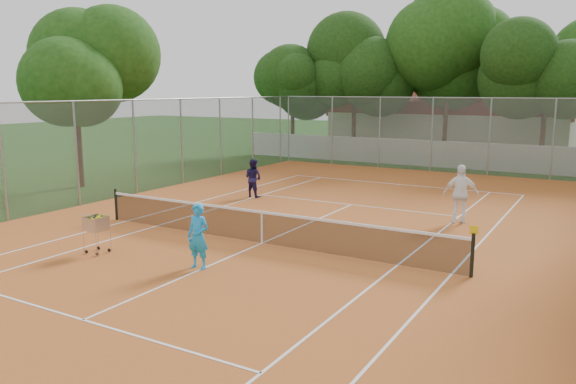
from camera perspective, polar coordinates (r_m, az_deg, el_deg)
The scene contains 12 objects.
ground at distance 16.41m, azimuth -2.65°, elevation -5.29°, with size 120.00×120.00×0.00m, color #163D10.
court_pad at distance 16.41m, azimuth -2.65°, elevation -5.25°, with size 18.00×34.00×0.02m, color #B25A22.
court_lines at distance 16.40m, azimuth -2.65°, elevation -5.21°, with size 10.98×23.78×0.01m, color white.
tennis_net at distance 16.28m, azimuth -2.66°, elevation -3.56°, with size 11.88×0.10×0.98m, color black.
perimeter_fence at distance 15.99m, azimuth -2.71°, elevation 1.63°, with size 18.00×34.00×4.00m, color slate.
boundary_wall at distance 33.58m, azimuth 15.24°, elevation 3.73°, with size 26.00×0.30×1.50m, color silver.
clubhouse at distance 43.62m, azimuth 16.26°, elevation 7.05°, with size 16.40×9.00×4.40m, color beige.
tropical_trees at distance 36.29m, azimuth 16.83°, elevation 10.85°, with size 29.00×19.00×10.00m, color black.
player_near at distance 14.11m, azimuth -9.11°, elevation -4.47°, with size 0.60×0.39×1.65m, color #1B9BEC.
player_far_left at distance 23.28m, azimuth -3.57°, elevation 1.43°, with size 0.77×0.60×1.59m, color #1E1848.
player_far_right at distance 19.53m, azimuth 17.15°, elevation -0.19°, with size 1.15×0.48×1.96m, color white.
ball_hopper at distance 16.15m, azimuth -18.86°, elevation -3.98°, with size 0.54×0.54×1.12m, color silver.
Camera 1 is at (8.60, -13.25, 4.43)m, focal length 35.00 mm.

